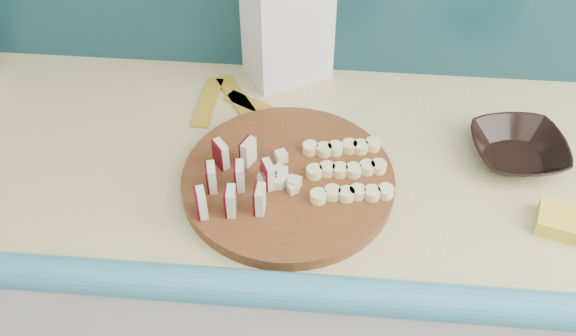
# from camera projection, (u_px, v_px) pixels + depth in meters

# --- Properties ---
(kitchen_counter) EXTENTS (2.20, 0.63, 0.91)m
(kitchen_counter) POSITION_uv_depth(u_px,v_px,m) (335.00, 295.00, 1.52)
(kitchen_counter) COLOR silver
(kitchen_counter) RESTS_ON ground
(cutting_board) EXTENTS (0.44, 0.44, 0.02)m
(cutting_board) POSITION_uv_depth(u_px,v_px,m) (288.00, 181.00, 1.14)
(cutting_board) COLOR #4A2010
(cutting_board) RESTS_ON kitchen_counter
(apple_wedges) EXTENTS (0.12, 0.16, 0.05)m
(apple_wedges) POSITION_uv_depth(u_px,v_px,m) (235.00, 179.00, 1.09)
(apple_wedges) COLOR beige
(apple_wedges) RESTS_ON cutting_board
(apple_chunks) EXTENTS (0.06, 0.06, 0.02)m
(apple_chunks) POSITION_uv_depth(u_px,v_px,m) (274.00, 173.00, 1.13)
(apple_chunks) COLOR beige
(apple_chunks) RESTS_ON cutting_board
(banana_slices) EXTENTS (0.16, 0.16, 0.02)m
(banana_slices) POSITION_uv_depth(u_px,v_px,m) (347.00, 169.00, 1.14)
(banana_slices) COLOR #EAE28F
(banana_slices) RESTS_ON cutting_board
(brown_bowl) EXTENTS (0.20, 0.20, 0.04)m
(brown_bowl) POSITION_uv_depth(u_px,v_px,m) (518.00, 150.00, 1.19)
(brown_bowl) COLOR black
(brown_bowl) RESTS_ON kitchen_counter
(flour_bag) EXTENTS (0.20, 0.18, 0.28)m
(flour_bag) POSITION_uv_depth(u_px,v_px,m) (287.00, 17.00, 1.29)
(flour_bag) COLOR silver
(flour_bag) RESTS_ON kitchen_counter
(sponge) EXTENTS (0.11, 0.09, 0.03)m
(sponge) POSITION_uv_depth(u_px,v_px,m) (567.00, 223.00, 1.07)
(sponge) COLOR yellow
(sponge) RESTS_ON kitchen_counter
(banana_peel) EXTENTS (0.20, 0.17, 0.01)m
(banana_peel) POSITION_uv_depth(u_px,v_px,m) (235.00, 103.00, 1.31)
(banana_peel) COLOR gold
(banana_peel) RESTS_ON kitchen_counter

